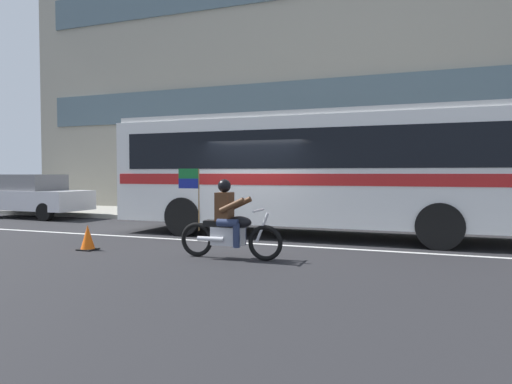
{
  "coord_description": "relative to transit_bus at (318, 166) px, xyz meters",
  "views": [
    {
      "loc": [
        4.13,
        -10.86,
        1.68
      ],
      "look_at": [
        0.37,
        -0.86,
        1.25
      ],
      "focal_mm": 32.5,
      "sensor_mm": 36.0,
      "label": 1
    }
  ],
  "objects": [
    {
      "name": "ground_plane",
      "position": [
        -1.35,
        -1.19,
        -1.88
      ],
      "size": [
        60.0,
        60.0,
        0.0
      ],
      "primitive_type": "plane",
      "color": "black"
    },
    {
      "name": "parked_sedan_curbside",
      "position": [
        -11.29,
        1.39,
        -1.03
      ],
      "size": [
        4.33,
        1.98,
        1.64
      ],
      "color": "silver",
      "rests_on": "ground_plane"
    },
    {
      "name": "lane_center_stripe",
      "position": [
        -1.35,
        -1.79,
        -1.88
      ],
      "size": [
        26.6,
        0.14,
        0.01
      ],
      "primitive_type": "cube",
      "color": "silver",
      "rests_on": "ground_plane"
    },
    {
      "name": "fire_hydrant",
      "position": [
        0.04,
        2.43,
        -1.36
      ],
      "size": [
        0.22,
        0.3,
        0.75
      ],
      "color": "#4C8C3F",
      "rests_on": "sidewalk_curb"
    },
    {
      "name": "office_building_facade",
      "position": [
        -1.35,
        6.2,
        4.76
      ],
      "size": [
        28.0,
        0.89,
        13.27
      ],
      "color": "gray",
      "rests_on": "ground_plane"
    },
    {
      "name": "sidewalk_curb",
      "position": [
        -1.35,
        3.91,
        -1.81
      ],
      "size": [
        28.0,
        3.8,
        0.15
      ],
      "primitive_type": "cube",
      "color": "gray",
      "rests_on": "ground_plane"
    },
    {
      "name": "transit_bus",
      "position": [
        0.0,
        0.0,
        0.0
      ],
      "size": [
        10.9,
        2.64,
        3.22
      ],
      "color": "white",
      "rests_on": "ground_plane"
    },
    {
      "name": "motorcycle_with_rider",
      "position": [
        -0.91,
        -3.76,
        -1.22
      ],
      "size": [
        2.2,
        0.64,
        1.78
      ],
      "color": "black",
      "rests_on": "ground_plane"
    },
    {
      "name": "traffic_cone",
      "position": [
        -4.22,
        -3.92,
        -1.62
      ],
      "size": [
        0.36,
        0.36,
        0.55
      ],
      "color": "#EA590F",
      "rests_on": "ground_plane"
    }
  ]
}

